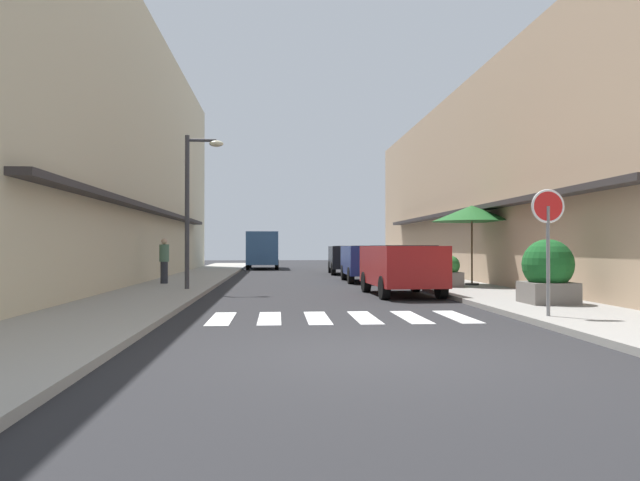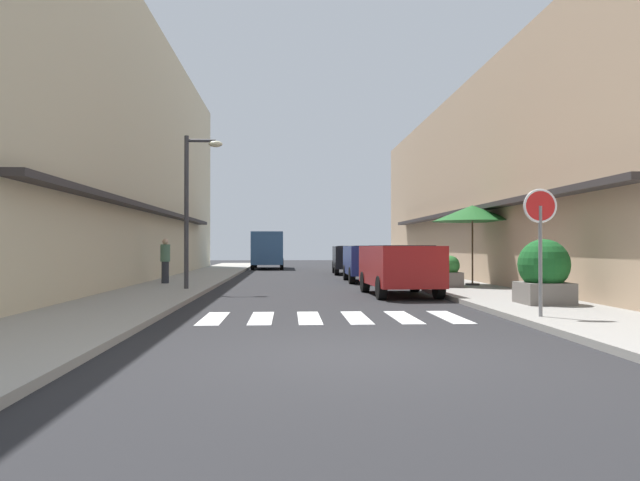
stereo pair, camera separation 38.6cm
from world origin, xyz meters
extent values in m
plane|color=#232326|center=(0.00, 14.65, 0.00)|extent=(80.60, 80.60, 0.00)
cube|color=#9E998E|center=(-4.79, 14.65, 0.06)|extent=(2.78, 51.29, 0.12)
cube|color=gray|center=(4.79, 14.65, 0.06)|extent=(2.78, 51.29, 0.12)
cube|color=beige|center=(-8.68, 15.49, 5.23)|extent=(5.00, 34.97, 10.46)
cube|color=#332D2D|center=(-5.93, 15.49, 2.80)|extent=(0.50, 24.48, 0.16)
cube|color=tan|center=(8.68, 15.49, 4.01)|extent=(5.00, 34.97, 8.02)
cube|color=#332D2D|center=(5.93, 15.49, 2.80)|extent=(0.50, 24.48, 0.16)
cube|color=silver|center=(-2.38, 4.10, 0.01)|extent=(0.45, 2.20, 0.01)
cube|color=silver|center=(-1.43, 4.10, 0.01)|extent=(0.45, 2.20, 0.01)
cube|color=silver|center=(-0.48, 4.10, 0.01)|extent=(0.45, 2.20, 0.01)
cube|color=silver|center=(0.47, 4.10, 0.01)|extent=(0.45, 2.20, 0.01)
cube|color=silver|center=(1.42, 4.10, 0.01)|extent=(0.45, 2.20, 0.01)
cube|color=silver|center=(2.38, 4.10, 0.01)|extent=(0.45, 2.20, 0.01)
cube|color=maroon|center=(2.35, 9.51, 0.89)|extent=(1.91, 4.06, 1.13)
cube|color=black|center=(2.35, 9.31, 1.19)|extent=(1.56, 2.29, 0.56)
cylinder|color=black|center=(1.51, 10.79, 0.32)|extent=(0.24, 0.65, 0.64)
cylinder|color=black|center=(3.10, 10.85, 0.32)|extent=(0.24, 0.65, 0.64)
cylinder|color=black|center=(1.61, 8.16, 0.32)|extent=(0.24, 0.65, 0.64)
cylinder|color=black|center=(3.20, 8.22, 0.32)|extent=(0.24, 0.65, 0.64)
cube|color=navy|center=(2.35, 16.26, 0.89)|extent=(1.80, 3.97, 1.13)
cube|color=black|center=(2.35, 16.06, 1.19)|extent=(1.50, 2.23, 0.56)
cylinder|color=black|center=(1.57, 17.58, 0.32)|extent=(0.23, 0.64, 0.64)
cylinder|color=black|center=(3.16, 17.56, 0.32)|extent=(0.23, 0.64, 0.64)
cylinder|color=black|center=(1.54, 14.97, 0.32)|extent=(0.23, 0.64, 0.64)
cylinder|color=black|center=(3.13, 14.95, 0.32)|extent=(0.23, 0.64, 0.64)
cube|color=black|center=(2.35, 23.10, 0.89)|extent=(1.89, 4.11, 1.13)
cube|color=black|center=(2.35, 22.90, 1.19)|extent=(1.55, 2.32, 0.56)
cylinder|color=black|center=(1.61, 24.47, 0.32)|extent=(0.24, 0.65, 0.64)
cylinder|color=black|center=(3.19, 24.41, 0.32)|extent=(0.24, 0.65, 0.64)
cylinder|color=black|center=(1.51, 21.79, 0.32)|extent=(0.24, 0.65, 0.64)
cylinder|color=black|center=(3.10, 21.74, 0.32)|extent=(0.24, 0.65, 0.64)
cube|color=#33598C|center=(-2.20, 30.93, 1.34)|extent=(1.99, 5.42, 2.03)
cube|color=black|center=(-2.20, 30.66, 2.09)|extent=(1.66, 3.04, 0.56)
cylinder|color=black|center=(-3.11, 32.70, 0.32)|extent=(0.23, 0.64, 0.64)
cylinder|color=black|center=(-1.32, 32.72, 0.32)|extent=(0.23, 0.64, 0.64)
cylinder|color=black|center=(-3.09, 29.14, 0.32)|extent=(0.23, 0.64, 0.64)
cylinder|color=black|center=(-1.30, 29.15, 0.32)|extent=(0.23, 0.64, 0.64)
cylinder|color=slate|center=(3.85, 3.15, 1.16)|extent=(0.07, 0.07, 2.08)
cylinder|color=red|center=(3.85, 3.15, 2.20)|extent=(0.64, 0.03, 0.64)
torus|color=white|center=(3.85, 3.15, 2.20)|extent=(0.65, 0.05, 0.65)
cylinder|color=#38383D|center=(-4.08, 11.03, 2.51)|extent=(0.14, 0.14, 4.79)
cylinder|color=#38383D|center=(-3.63, 11.03, 4.76)|extent=(0.90, 0.10, 0.10)
ellipsoid|color=beige|center=(-3.18, 11.03, 4.66)|extent=(0.44, 0.28, 0.20)
cylinder|color=#262626|center=(5.38, 12.20, 0.15)|extent=(0.48, 0.48, 0.06)
cylinder|color=#4C3823|center=(5.38, 12.20, 1.34)|extent=(0.06, 0.06, 2.45)
cone|color=#19511E|center=(5.38, 12.20, 2.57)|extent=(2.73, 2.73, 0.55)
cube|color=slate|center=(4.99, 5.60, 0.37)|extent=(1.09, 1.09, 0.49)
sphere|color=#195623|center=(4.99, 5.60, 1.02)|extent=(1.18, 1.18, 1.18)
cube|color=slate|center=(4.35, 11.32, 0.36)|extent=(0.73, 0.73, 0.48)
sphere|color=#2D7533|center=(4.35, 11.32, 0.82)|extent=(0.64, 0.64, 0.64)
cylinder|color=#282B33|center=(-5.30, 13.81, 0.51)|extent=(0.26, 0.26, 0.78)
cylinder|color=#4C7259|center=(-5.30, 13.81, 1.20)|extent=(0.34, 0.34, 0.61)
sphere|color=tan|center=(-5.30, 13.81, 1.62)|extent=(0.21, 0.21, 0.21)
camera|label=1|loc=(-1.28, -7.85, 1.44)|focal=33.61mm
camera|label=2|loc=(-0.89, -7.88, 1.44)|focal=33.61mm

